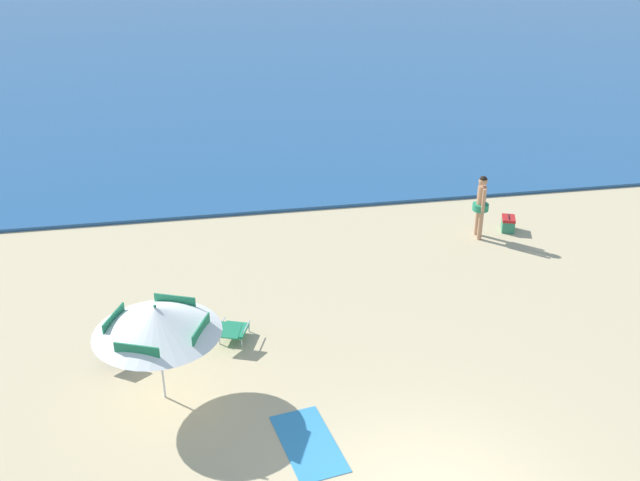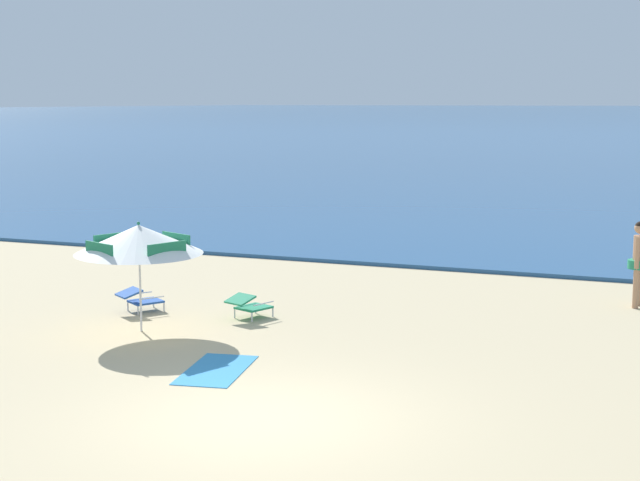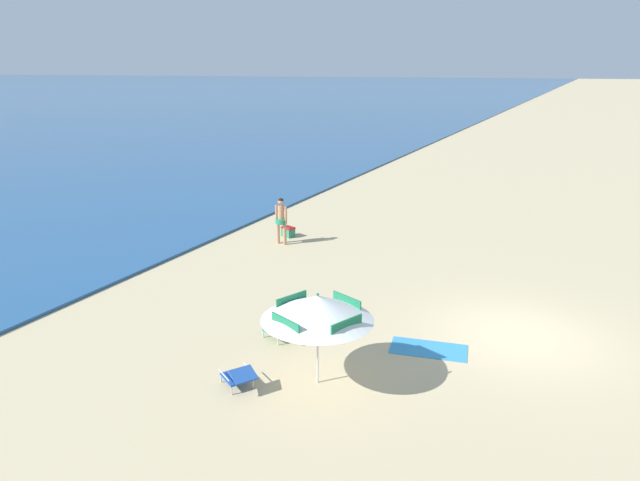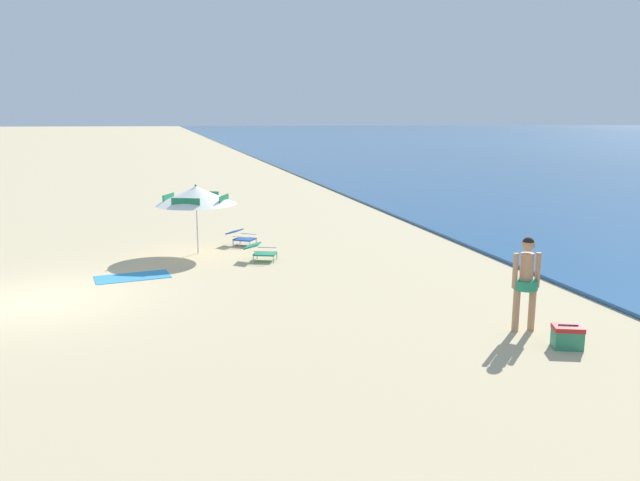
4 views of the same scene
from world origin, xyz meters
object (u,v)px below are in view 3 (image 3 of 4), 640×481
(person_standing_near_shore, at_px, (281,218))
(cooler_box, at_px, (288,232))
(beach_towel, at_px, (429,349))
(lounge_chair_beside_umbrella, at_px, (281,329))
(lounge_chair_under_umbrella, at_px, (239,376))
(beach_umbrella_striped_main, at_px, (318,308))

(person_standing_near_shore, bearing_deg, cooler_box, 14.13)
(person_standing_near_shore, height_order, beach_towel, person_standing_near_shore)
(cooler_box, bearing_deg, lounge_chair_beside_umbrella, -152.59)
(person_standing_near_shore, xyz_separation_m, beach_towel, (-5.93, -7.30, -1.03))
(lounge_chair_under_umbrella, height_order, cooler_box, lounge_chair_under_umbrella)
(person_standing_near_shore, relative_size, beach_towel, 0.99)
(lounge_chair_beside_umbrella, distance_m, cooler_box, 8.99)
(lounge_chair_under_umbrella, height_order, lounge_chair_beside_umbrella, lounge_chair_beside_umbrella)
(beach_umbrella_striped_main, bearing_deg, cooler_box, 31.71)
(beach_towel, bearing_deg, person_standing_near_shore, 50.88)
(beach_umbrella_striped_main, height_order, beach_towel, beach_umbrella_striped_main)
(person_standing_near_shore, bearing_deg, beach_towel, -129.12)
(lounge_chair_under_umbrella, bearing_deg, person_standing_near_shore, 24.14)
(person_standing_near_shore, xyz_separation_m, cooler_box, (0.98, 0.25, -0.83))
(lounge_chair_beside_umbrella, bearing_deg, lounge_chair_under_umbrella, -173.12)
(cooler_box, relative_size, beach_towel, 0.32)
(lounge_chair_beside_umbrella, distance_m, beach_towel, 3.58)
(beach_umbrella_striped_main, distance_m, cooler_box, 11.13)
(person_standing_near_shore, bearing_deg, lounge_chair_under_umbrella, -155.86)
(lounge_chair_beside_umbrella, xyz_separation_m, cooler_box, (7.98, 4.14, -0.08))
(beach_umbrella_striped_main, height_order, person_standing_near_shore, beach_umbrella_striped_main)
(lounge_chair_beside_umbrella, relative_size, cooler_box, 1.70)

